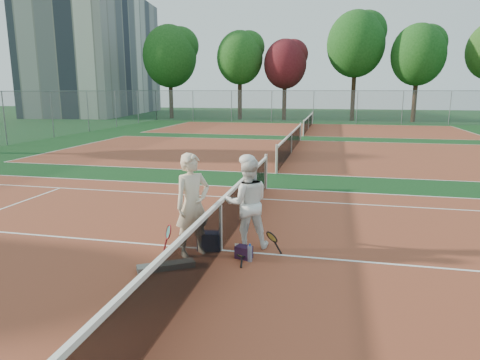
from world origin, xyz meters
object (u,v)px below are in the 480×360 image
racket_spare (243,255)px  racket_black_held (272,244)px  net_main (221,225)px  player_b (247,203)px  apartment_block (98,55)px  sports_bag_navy (209,241)px  racket_red (169,240)px  sports_bag_purple (244,252)px  water_bottle (250,254)px  player_a (193,205)px

racket_spare → racket_black_held: bearing=-81.8°
net_main → player_b: bearing=35.1°
apartment_block → sports_bag_navy: bearing=-57.7°
racket_red → sports_bag_purple: racket_red is taller
net_main → sports_bag_navy: bearing=178.0°
net_main → water_bottle: bearing=-32.8°
racket_red → water_bottle: bearing=-36.7°
player_a → player_b: bearing=-13.8°
racket_red → racket_spare: size_ratio=0.99×
player_b → sports_bag_purple: size_ratio=6.19×
apartment_block → racket_black_held: 53.32m
water_bottle → sports_bag_navy: bearing=154.3°
apartment_block → sports_bag_purple: apartment_block is taller
player_a → sports_bag_navy: bearing=6.8°
player_a → sports_bag_purple: player_a is taller
net_main → player_a: (-0.46, -0.30, 0.46)m
racket_black_held → sports_bag_navy: 1.27m
apartment_block → racket_spare: size_ratio=37.00×
racket_black_held → water_bottle: (-0.36, -0.28, -0.11)m
sports_bag_navy → player_b: bearing=24.1°
sports_bag_purple → water_bottle: 0.19m
apartment_block → player_b: 52.55m
apartment_block → racket_black_held: apartment_block is taller
player_a → racket_red: 0.82m
net_main → sports_bag_navy: size_ratio=25.27×
player_a → water_bottle: bearing=-54.3°
player_a → racket_spare: (0.95, -0.00, -0.90)m
sports_bag_navy → racket_red: bearing=-145.5°
racket_red → racket_spare: (1.39, 0.14, -0.22)m
sports_bag_navy → sports_bag_purple: (0.76, -0.30, -0.05)m
racket_red → racket_spare: bearing=-31.6°
sports_bag_navy → sports_bag_purple: size_ratio=1.50×
racket_spare → apartment_block: bearing=23.9°
apartment_block → sports_bag_navy: 52.53m
player_b → racket_red: bearing=11.6°
net_main → water_bottle: (0.66, -0.42, -0.36)m
player_b → racket_red: (-1.35, -0.76, -0.61)m
player_b → racket_red: 1.67m
racket_black_held → sports_bag_navy: (-1.26, 0.15, -0.09)m
player_a → racket_spare: 1.31m
sports_bag_purple → sports_bag_navy: bearing=158.1°
player_a → sports_bag_navy: player_a is taller
net_main → racket_spare: size_ratio=18.47×
apartment_block → sports_bag_navy: size_ratio=50.63×
player_b → water_bottle: (0.20, -0.74, -0.75)m
racket_red → sports_bag_purple: (1.42, 0.15, -0.18)m
sports_bag_purple → water_bottle: bearing=-42.2°
net_main → apartment_block: 52.62m
racket_spare → sports_bag_purple: 0.05m
racket_spare → water_bottle: (0.16, -0.12, 0.08)m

